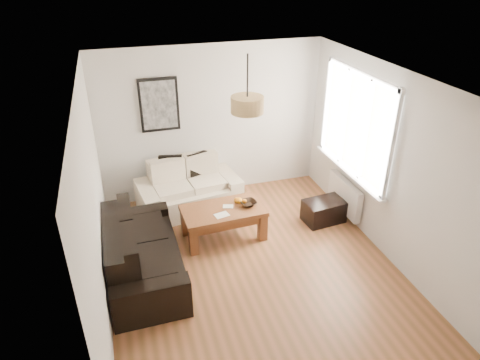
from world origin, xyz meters
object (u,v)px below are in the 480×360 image
object	(u,v)px
ottoman	(324,211)
coffee_table	(224,223)
loveseat_cream	(189,186)
sofa_leather	(143,250)

from	to	relation	value
ottoman	coffee_table	bearing A→B (deg)	178.48
loveseat_cream	coffee_table	world-z (taller)	loveseat_cream
sofa_leather	coffee_table	size ratio (longest dim) A/B	1.55
loveseat_cream	ottoman	xyz separation A→B (m)	(1.99, -1.03, -0.23)
sofa_leather	coffee_table	world-z (taller)	sofa_leather
loveseat_cream	coffee_table	xyz separation A→B (m)	(0.34, -0.98, -0.16)
coffee_table	ottoman	bearing A→B (deg)	-1.52
sofa_leather	ottoman	world-z (taller)	sofa_leather
coffee_table	sofa_leather	bearing A→B (deg)	-156.29
sofa_leather	ottoman	xyz separation A→B (m)	(2.88, 0.50, -0.23)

